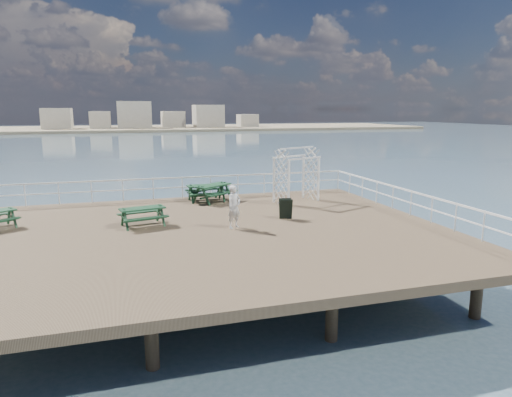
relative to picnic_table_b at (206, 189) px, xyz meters
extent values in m
cube|color=brown|center=(-1.03, -5.69, -0.74)|extent=(18.00, 14.00, 0.30)
plane|color=#436271|center=(-1.03, 34.31, -2.59)|extent=(300.00, 300.00, 0.00)
cube|color=tan|center=(13.97, 129.31, -2.19)|extent=(160.00, 40.00, 0.80)
cube|color=beige|center=(-21.03, 126.31, 1.21)|extent=(8.00, 8.00, 6.00)
cube|color=beige|center=(-9.03, 126.31, 0.71)|extent=(6.00, 8.00, 5.00)
cube|color=beige|center=(0.97, 126.31, 2.21)|extent=(10.00, 8.00, 8.00)
cube|color=beige|center=(12.97, 126.31, 0.71)|extent=(7.00, 8.00, 5.00)
cube|color=beige|center=(23.97, 126.31, 1.71)|extent=(9.00, 8.00, 7.00)
cube|color=beige|center=(36.97, 126.31, 0.21)|extent=(6.00, 8.00, 4.00)
cylinder|color=brown|center=(6.47, -11.19, -1.94)|extent=(0.36, 0.36, 2.10)
cylinder|color=brown|center=(-8.53, -0.19, -1.94)|extent=(0.36, 0.36, 2.10)
cylinder|color=brown|center=(6.47, -0.19, -1.94)|extent=(0.36, 0.36, 2.10)
cube|color=silver|center=(-1.03, 1.16, 0.46)|extent=(17.70, 0.07, 0.07)
cube|color=silver|center=(-1.03, 1.16, -0.04)|extent=(17.70, 0.05, 0.05)
cube|color=silver|center=(7.82, -5.69, 0.46)|extent=(0.07, 13.70, 0.07)
cube|color=silver|center=(7.82, -5.69, -0.04)|extent=(0.05, 13.70, 0.05)
cube|color=#123318|center=(-8.25, -2.70, -0.20)|extent=(0.72, 1.17, 0.05)
cube|color=#123318|center=(-8.38, -2.47, -0.24)|extent=(0.30, 0.44, 0.79)
cube|color=#123318|center=(-8.11, -2.94, -0.24)|extent=(0.30, 0.44, 0.79)
cube|color=#123318|center=(0.00, 0.00, 0.19)|extent=(1.90, 0.78, 0.06)
cube|color=#123318|center=(-0.02, 0.63, -0.12)|extent=(1.89, 0.31, 0.05)
cube|color=#123318|center=(0.02, -0.63, -0.12)|extent=(1.89, 0.31, 0.05)
cube|color=#123318|center=(-0.79, -0.02, -0.14)|extent=(0.13, 1.52, 0.06)
cube|color=#123318|center=(0.79, 0.02, -0.14)|extent=(0.13, 1.52, 0.06)
cube|color=#123318|center=(-0.79, 0.29, -0.19)|extent=(0.10, 0.54, 0.92)
cube|color=#123318|center=(-0.78, -0.34, -0.19)|extent=(0.10, 0.54, 0.92)
cube|color=#123318|center=(0.78, 0.34, -0.19)|extent=(0.10, 0.54, 0.92)
cube|color=#123318|center=(0.79, -0.29, -0.19)|extent=(0.10, 0.54, 0.92)
cube|color=#123318|center=(0.00, 0.00, -0.33)|extent=(1.68, 0.13, 0.06)
cube|color=#123318|center=(0.26, -0.24, 0.22)|extent=(2.04, 1.76, 0.07)
cube|color=#123318|center=(-0.12, 0.29, -0.10)|extent=(1.76, 1.36, 0.05)
cube|color=#123318|center=(0.65, -0.77, -0.10)|extent=(1.76, 1.36, 0.05)
cube|color=#123318|center=(-0.40, -0.72, -0.12)|extent=(0.99, 1.34, 0.07)
cube|color=#123318|center=(0.93, 0.24, -0.12)|extent=(0.99, 1.34, 0.07)
cube|color=#123318|center=(-0.59, -0.45, -0.17)|extent=(0.40, 0.51, 0.96)
cube|color=#123318|center=(-0.21, -0.98, -0.17)|extent=(0.40, 0.51, 0.96)
cube|color=#123318|center=(0.74, 0.50, -0.17)|extent=(0.40, 0.51, 0.96)
cube|color=#123318|center=(1.12, -0.03, -0.17)|extent=(0.40, 0.51, 0.96)
cube|color=#123318|center=(0.26, -0.24, -0.31)|extent=(1.47, 1.09, 0.07)
cube|color=#123318|center=(-3.31, -4.21, 0.12)|extent=(1.81, 1.01, 0.06)
cube|color=#123318|center=(-3.43, -3.65, -0.16)|extent=(1.72, 0.59, 0.05)
cube|color=#123318|center=(-3.19, -4.76, -0.16)|extent=(1.72, 0.59, 0.05)
cube|color=#123318|center=(-4.01, -4.36, -0.18)|extent=(0.36, 1.36, 0.06)
cube|color=#123318|center=(-2.62, -4.06, -0.18)|extent=(0.36, 1.36, 0.06)
cube|color=#123318|center=(-4.07, -4.08, -0.23)|extent=(0.18, 0.50, 0.83)
cube|color=#123318|center=(-3.95, -4.63, -0.23)|extent=(0.18, 0.50, 0.83)
cube|color=#123318|center=(-2.68, -3.78, -0.23)|extent=(0.18, 0.50, 0.83)
cube|color=#123318|center=(-2.56, -4.34, -0.23)|extent=(0.18, 0.50, 0.83)
cube|color=#123318|center=(-3.31, -4.21, -0.35)|extent=(1.50, 0.39, 0.06)
cube|color=silver|center=(3.49, -2.32, 0.49)|extent=(0.10, 0.10, 2.16)
cube|color=silver|center=(3.10, -1.31, 0.49)|extent=(0.10, 0.10, 2.16)
cube|color=silver|center=(5.33, -1.60, 0.49)|extent=(0.10, 0.10, 2.16)
cube|color=silver|center=(4.95, -0.60, 0.49)|extent=(0.10, 0.10, 2.16)
cube|color=silver|center=(4.41, -1.96, 1.61)|extent=(2.04, 0.84, 0.07)
cube|color=silver|center=(4.02, -0.95, 1.61)|extent=(2.04, 0.84, 0.07)
cube|color=silver|center=(4.22, -1.46, 2.06)|extent=(2.03, 0.84, 0.06)
cube|color=black|center=(2.44, -4.79, -0.17)|extent=(0.55, 0.31, 0.86)
cube|color=black|center=(2.47, -4.62, -0.17)|extent=(0.55, 0.31, 0.86)
imported|color=silver|center=(0.04, -5.54, 0.24)|extent=(0.72, 0.64, 1.65)
camera|label=1|loc=(-4.06, -22.10, 3.92)|focal=32.00mm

